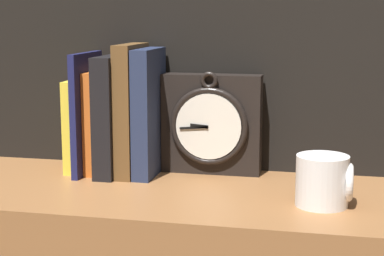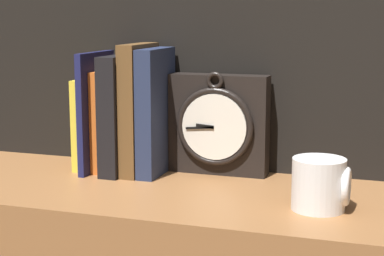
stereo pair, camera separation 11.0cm
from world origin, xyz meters
TOP-DOWN VIEW (x-y plane):
  - clock at (0.01, 0.14)m, footprint 0.19×0.06m
  - book_slot0_yellow at (-0.25, 0.11)m, footprint 0.03×0.11m
  - book_slot1_navy at (-0.23, 0.09)m, footprint 0.01×0.14m
  - book_slot2_orange at (-0.21, 0.11)m, footprint 0.02×0.12m
  - book_slot3_black at (-0.18, 0.09)m, footprint 0.04×0.14m
  - book_slot4_brown at (-0.14, 0.10)m, footprint 0.03×0.13m
  - book_slot5_navy at (-0.11, 0.10)m, footprint 0.03×0.13m
  - mug at (0.23, -0.04)m, footprint 0.09×0.08m

SIDE VIEW (x-z plane):
  - mug at x=0.23m, z-range 0.81..0.89m
  - book_slot0_yellow at x=-0.25m, z-range 0.81..0.99m
  - clock at x=0.01m, z-range 0.81..1.00m
  - book_slot2_orange at x=-0.21m, z-range 0.81..1.01m
  - book_slot3_black at x=-0.18m, z-range 0.81..1.04m
  - book_slot1_navy at x=-0.23m, z-range 0.81..1.04m
  - book_slot5_navy at x=-0.11m, z-range 0.81..1.05m
  - book_slot4_brown at x=-0.14m, z-range 0.81..1.06m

